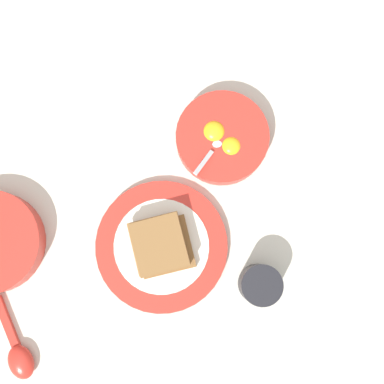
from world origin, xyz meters
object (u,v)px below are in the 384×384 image
(toast_plate, at_px, (162,246))
(drinking_cup, at_px, (260,285))
(soup_spoon, at_px, (18,355))
(egg_bowl, at_px, (222,138))
(toast_sandwich, at_px, (161,245))

(toast_plate, height_order, drinking_cup, drinking_cup)
(soup_spoon, bearing_deg, drinking_cup, 8.53)
(egg_bowl, height_order, toast_sandwich, egg_bowl)
(toast_plate, bearing_deg, drinking_cup, -28.61)
(toast_plate, bearing_deg, soup_spoon, -150.55)
(egg_bowl, distance_m, toast_sandwich, 0.21)
(toast_sandwich, height_order, drinking_cup, drinking_cup)
(toast_sandwich, bearing_deg, toast_plate, -104.07)
(egg_bowl, bearing_deg, toast_plate, -126.76)
(toast_plate, relative_size, soup_spoon, 1.53)
(drinking_cup, bearing_deg, toast_plate, 151.39)
(egg_bowl, height_order, drinking_cup, egg_bowl)
(soup_spoon, relative_size, drinking_cup, 2.17)
(egg_bowl, xyz_separation_m, drinking_cup, (0.03, -0.25, 0.01))
(soup_spoon, bearing_deg, egg_bowl, 39.34)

